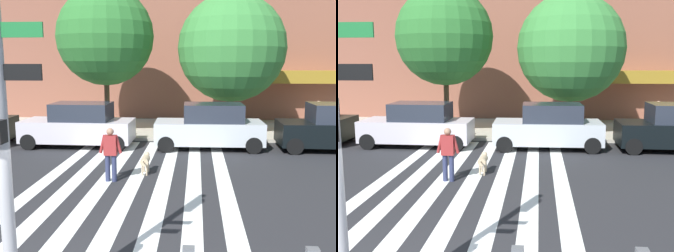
# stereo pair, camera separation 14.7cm
# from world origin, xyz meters

# --- Properties ---
(ground_plane) EXTENTS (160.00, 160.00, 0.00)m
(ground_plane) POSITION_xyz_m (0.00, 6.10, 0.00)
(ground_plane) COLOR #232326
(sidewalk_far) EXTENTS (80.00, 6.00, 0.15)m
(sidewalk_far) POSITION_xyz_m (0.00, 15.19, 0.07)
(sidewalk_far) COLOR #A8A291
(sidewalk_far) RESTS_ON ground_plane
(crosswalk_stripes) EXTENTS (5.85, 11.59, 0.01)m
(crosswalk_stripes) POSITION_xyz_m (0.68, 6.10, 0.00)
(crosswalk_stripes) COLOR silver
(crosswalk_stripes) RESTS_ON ground_plane
(parked_car_behind_first) EXTENTS (4.67, 1.95, 1.88)m
(parked_car_behind_first) POSITION_xyz_m (-2.44, 10.88, 0.90)
(parked_car_behind_first) COLOR #BCB3BB
(parked_car_behind_first) RESTS_ON ground_plane
(parked_car_third_in_line) EXTENTS (4.46, 1.98, 1.89)m
(parked_car_third_in_line) POSITION_xyz_m (3.10, 10.88, 0.91)
(parked_car_third_in_line) COLOR #AFB4B7
(parked_car_third_in_line) RESTS_ON ground_plane
(street_tree_nearest) EXTENTS (4.68, 4.68, 6.98)m
(street_tree_nearest) POSITION_xyz_m (-1.87, 13.64, 4.78)
(street_tree_nearest) COLOR #4C3823
(street_tree_nearest) RESTS_ON sidewalk_far
(street_tree_middle) EXTENTS (5.11, 5.11, 6.64)m
(street_tree_middle) POSITION_xyz_m (4.16, 13.81, 4.23)
(street_tree_middle) COLOR #4C3823
(street_tree_middle) RESTS_ON sidewalk_far
(pedestrian_dog_walker) EXTENTS (0.70, 0.24, 1.64)m
(pedestrian_dog_walker) POSITION_xyz_m (-0.02, 6.15, 0.93)
(pedestrian_dog_walker) COLOR #282D4C
(pedestrian_dog_walker) RESTS_ON ground_plane
(dog_on_leash) EXTENTS (0.26, 0.97, 0.65)m
(dog_on_leash) POSITION_xyz_m (0.90, 7.06, 0.44)
(dog_on_leash) COLOR tan
(dog_on_leash) RESTS_ON ground_plane
(pedestrian_bystander) EXTENTS (0.61, 0.50, 1.64)m
(pedestrian_bystander) POSITION_xyz_m (8.23, 13.38, 1.08)
(pedestrian_bystander) COLOR black
(pedestrian_bystander) RESTS_ON sidewalk_far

